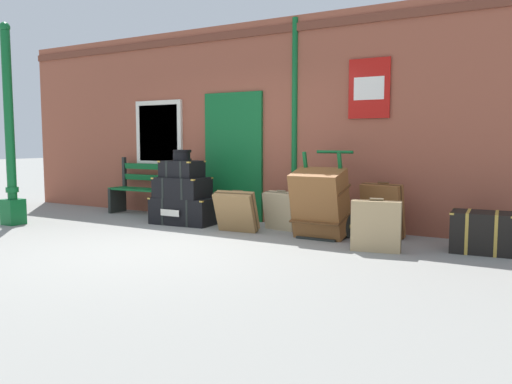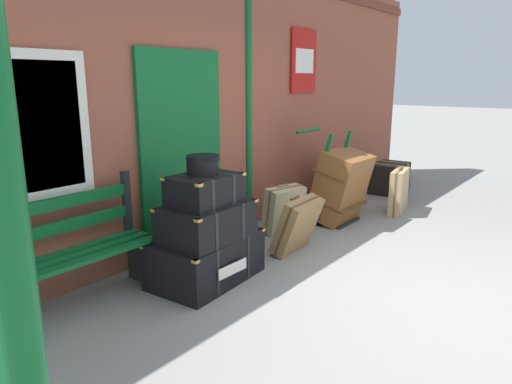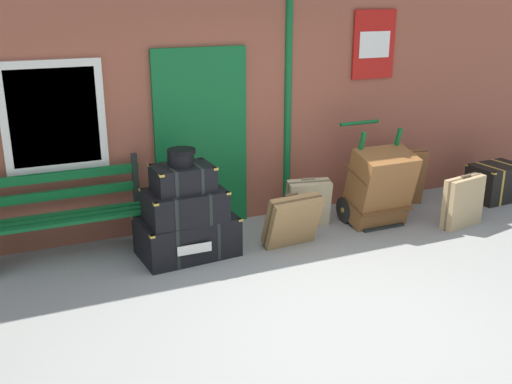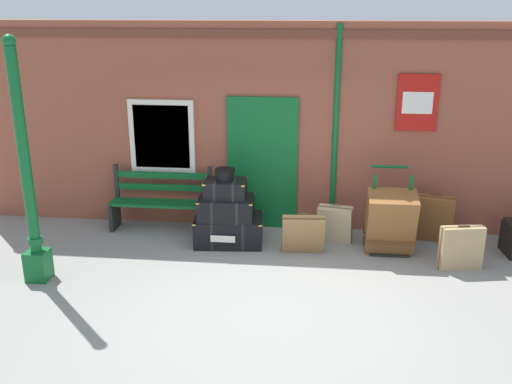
# 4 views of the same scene
# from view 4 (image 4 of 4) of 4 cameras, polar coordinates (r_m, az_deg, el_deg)

# --- Properties ---
(ground_plane) EXTENTS (60.00, 60.00, 0.00)m
(ground_plane) POSITION_cam_4_polar(r_m,az_deg,el_deg) (7.10, 1.68, -10.76)
(ground_plane) COLOR gray
(brick_facade) EXTENTS (10.40, 0.35, 3.20)m
(brick_facade) POSITION_cam_4_polar(r_m,az_deg,el_deg) (8.99, 2.99, 6.41)
(brick_facade) COLOR brown
(brick_facade) RESTS_ON ground
(lamp_post) EXTENTS (0.28, 0.28, 3.11)m
(lamp_post) POSITION_cam_4_polar(r_m,az_deg,el_deg) (7.69, -21.66, -0.10)
(lamp_post) COLOR #0F5B28
(lamp_post) RESTS_ON ground
(platform_bench) EXTENTS (1.60, 0.43, 1.01)m
(platform_bench) POSITION_cam_4_polar(r_m,az_deg,el_deg) (9.19, -9.38, -1.02)
(platform_bench) COLOR #0F5B28
(platform_bench) RESTS_ON ground
(steamer_trunk_base) EXTENTS (1.06, 0.73, 0.43)m
(steamer_trunk_base) POSITION_cam_4_polar(r_m,az_deg,el_deg) (8.61, -2.72, -3.79)
(steamer_trunk_base) COLOR black
(steamer_trunk_base) RESTS_ON ground
(steamer_trunk_middle) EXTENTS (0.83, 0.58, 0.33)m
(steamer_trunk_middle) POSITION_cam_4_polar(r_m,az_deg,el_deg) (8.44, -2.98, -1.58)
(steamer_trunk_middle) COLOR black
(steamer_trunk_middle) RESTS_ON steamer_trunk_base
(steamer_trunk_top) EXTENTS (0.62, 0.47, 0.27)m
(steamer_trunk_top) POSITION_cam_4_polar(r_m,az_deg,el_deg) (8.35, -3.07, 0.32)
(steamer_trunk_top) COLOR black
(steamer_trunk_top) RESTS_ON steamer_trunk_middle
(round_hatbox) EXTENTS (0.29, 0.29, 0.17)m
(round_hatbox) POSITION_cam_4_polar(r_m,az_deg,el_deg) (8.30, -3.14, 1.85)
(round_hatbox) COLOR black
(round_hatbox) RESTS_ON steamer_trunk_top
(porters_trolley) EXTENTS (0.71, 0.68, 1.18)m
(porters_trolley) POSITION_cam_4_polar(r_m,az_deg,el_deg) (8.63, 12.99, -3.78)
(porters_trolley) COLOR black
(porters_trolley) RESTS_ON ground
(large_brown_trunk) EXTENTS (0.70, 0.64, 0.96)m
(large_brown_trunk) POSITION_cam_4_polar(r_m,az_deg,el_deg) (8.39, 13.23, -2.90)
(large_brown_trunk) COLOR brown
(large_brown_trunk) RESTS_ON ground
(suitcase_tan) EXTENTS (0.60, 0.27, 0.65)m
(suitcase_tan) POSITION_cam_4_polar(r_m,az_deg,el_deg) (8.24, 19.73, -5.26)
(suitcase_tan) COLOR tan
(suitcase_tan) RESTS_ON ground
(suitcase_charcoal) EXTENTS (0.62, 0.39, 0.76)m
(suitcase_charcoal) POSITION_cam_4_polar(r_m,az_deg,el_deg) (9.00, 17.27, -2.54)
(suitcase_charcoal) COLOR brown
(suitcase_charcoal) RESTS_ON ground
(suitcase_caramel) EXTENTS (0.62, 0.40, 0.60)m
(suitcase_caramel) POSITION_cam_4_polar(r_m,az_deg,el_deg) (8.24, 4.70, -4.19)
(suitcase_caramel) COLOR olive
(suitcase_caramel) RESTS_ON ground
(suitcase_beige) EXTENTS (0.55, 0.37, 0.59)m
(suitcase_beige) POSITION_cam_4_polar(r_m,az_deg,el_deg) (8.72, 7.86, -3.14)
(suitcase_beige) COLOR tan
(suitcase_beige) RESTS_ON ground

